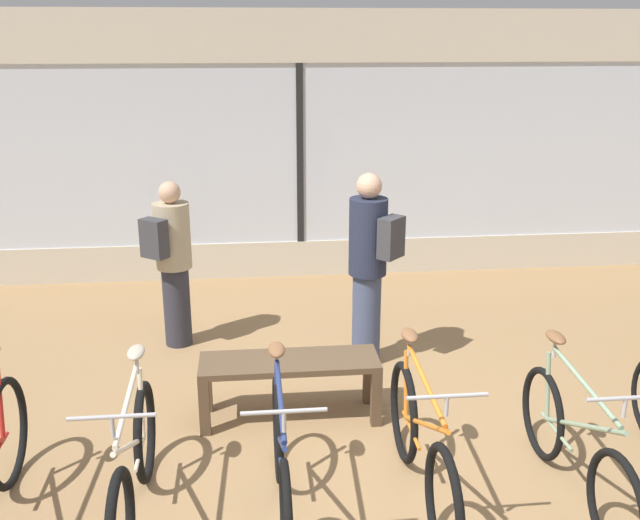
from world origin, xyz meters
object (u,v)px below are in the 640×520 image
object	(u,v)px
bicycle_center_right	(421,448)
bicycle_right	(575,448)
bicycle_left	(134,470)
display_bench	(290,370)
customer_near_rack	(173,260)
customer_by_window	(369,264)
bicycle_center_left	(281,465)

from	to	relation	value
bicycle_center_right	bicycle_right	xyz separation A→B (m)	(1.00, -0.07, -0.02)
bicycle_left	display_bench	xyz separation A→B (m)	(1.03, 1.18, 0.03)
customer_near_rack	customer_by_window	distance (m)	1.89
bicycle_center_right	customer_by_window	distance (m)	2.15
customer_by_window	customer_near_rack	bearing A→B (deg)	161.70
bicycle_left	customer_near_rack	size ratio (longest dim) A/B	1.05
bicycle_center_left	customer_by_window	size ratio (longest dim) A/B	0.96
bicycle_right	customer_near_rack	distance (m)	3.94
bicycle_left	bicycle_right	distance (m)	2.80
bicycle_left	bicycle_right	bearing A→B (deg)	-0.79
bicycle_center_right	bicycle_right	size ratio (longest dim) A/B	1.03
bicycle_left	customer_by_window	distance (m)	2.83
bicycle_center_right	bicycle_left	bearing A→B (deg)	-178.98
customer_by_window	bicycle_center_left	bearing A→B (deg)	-112.58
bicycle_right	display_bench	xyz separation A→B (m)	(-1.77, 1.22, 0.04)
bicycle_right	display_bench	bearing A→B (deg)	145.46
bicycle_left	display_bench	world-z (taller)	bicycle_left
bicycle_center_left	customer_near_rack	size ratio (longest dim) A/B	1.06
bicycle_center_left	display_bench	world-z (taller)	bicycle_center_left
bicycle_right	bicycle_left	bearing A→B (deg)	179.21
bicycle_right	customer_by_window	bearing A→B (deg)	114.89
bicycle_center_right	customer_near_rack	world-z (taller)	customer_near_rack
bicycle_left	customer_by_window	bearing A→B (deg)	49.35
bicycle_center_left	bicycle_center_right	bearing A→B (deg)	6.61
bicycle_center_right	bicycle_center_left	bearing A→B (deg)	-173.39
customer_by_window	bicycle_center_right	bearing A→B (deg)	-90.07
bicycle_center_right	bicycle_right	distance (m)	1.00
bicycle_right	display_bench	distance (m)	2.15
bicycle_right	customer_by_window	size ratio (longest dim) A/B	0.97
display_bench	customer_by_window	xyz separation A→B (m)	(0.78, 0.92, 0.55)
bicycle_center_left	customer_by_window	xyz separation A→B (m)	(0.91, 2.18, 0.57)
bicycle_center_left	bicycle_right	bearing A→B (deg)	1.02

